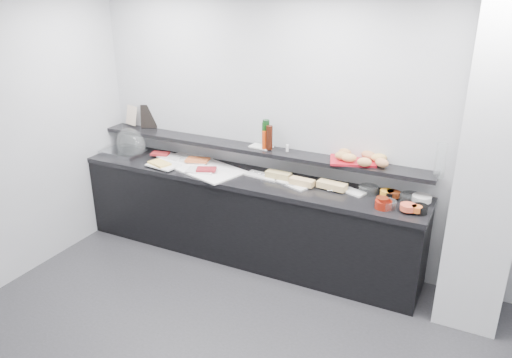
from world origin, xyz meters
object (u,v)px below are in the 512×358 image
at_px(framed_print, 149,116).
at_px(condiment_tray, 261,147).
at_px(sandwich_plate_mid, 292,184).
at_px(cloche_base, 123,152).
at_px(bread_tray, 353,161).
at_px(carafe, 441,160).

bearing_deg(framed_print, condiment_tray, -26.72).
height_order(sandwich_plate_mid, framed_print, framed_print).
height_order(cloche_base, bread_tray, bread_tray).
bearing_deg(carafe, cloche_base, -176.84).
bearing_deg(sandwich_plate_mid, condiment_tray, 176.30).
xyz_separation_m(sandwich_plate_mid, bread_tray, (0.52, 0.21, 0.25)).
bearing_deg(cloche_base, sandwich_plate_mid, 3.50).
relative_size(bread_tray, carafe, 1.39).
xyz_separation_m(framed_print, bread_tray, (2.41, -0.08, -0.12)).
bearing_deg(cloche_base, framed_print, 65.87).
bearing_deg(condiment_tray, cloche_base, -166.58).
xyz_separation_m(condiment_tray, carafe, (1.72, -0.04, 0.14)).
relative_size(condiment_tray, bread_tray, 0.54).
distance_m(bread_tray, carafe, 0.78).
xyz_separation_m(bread_tray, carafe, (0.77, -0.04, 0.14)).
xyz_separation_m(cloche_base, framed_print, (0.16, 0.30, 0.36)).
bearing_deg(carafe, framed_print, 177.83).
height_order(framed_print, carafe, carafe).
bearing_deg(bread_tray, sandwich_plate_mid, -176.48).
distance_m(cloche_base, condiment_tray, 1.65).
relative_size(sandwich_plate_mid, carafe, 1.19).
bearing_deg(condiment_tray, bread_tray, 5.47).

